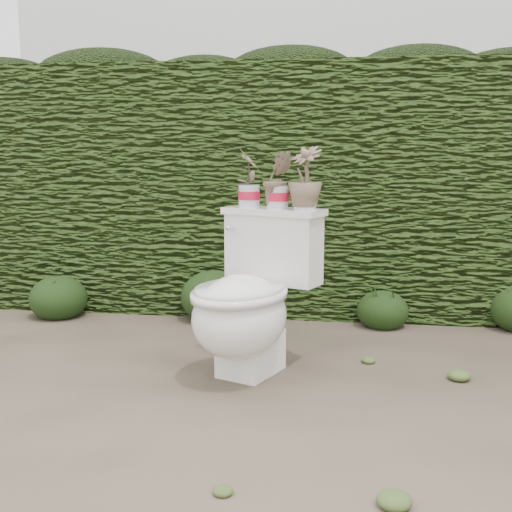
# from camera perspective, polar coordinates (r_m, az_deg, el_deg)

# --- Properties ---
(ground) EXTENTS (60.00, 60.00, 0.00)m
(ground) POSITION_cam_1_polar(r_m,az_deg,el_deg) (3.03, 1.64, -11.03)
(ground) COLOR #6C5C4A
(ground) RESTS_ON ground
(hedge) EXTENTS (8.00, 1.00, 1.60)m
(hedge) POSITION_cam_1_polar(r_m,az_deg,el_deg) (4.44, 4.07, 5.96)
(hedge) COLOR #3A541C
(hedge) RESTS_ON ground
(house_wall) EXTENTS (8.00, 3.50, 4.00)m
(house_wall) POSITION_cam_1_polar(r_m,az_deg,el_deg) (8.88, 10.32, 15.15)
(house_wall) COLOR silver
(house_wall) RESTS_ON ground
(toilet) EXTENTS (0.68, 0.80, 0.78)m
(toilet) POSITION_cam_1_polar(r_m,az_deg,el_deg) (3.02, -0.65, -4.06)
(toilet) COLOR silver
(toilet) RESTS_ON ground
(potted_plant_left) EXTENTS (0.11, 0.15, 0.27)m
(potted_plant_left) POSITION_cam_1_polar(r_m,az_deg,el_deg) (3.22, -0.62, 6.81)
(potted_plant_left) COLOR #237328
(potted_plant_left) RESTS_ON toilet
(potted_plant_center) EXTENTS (0.17, 0.15, 0.26)m
(potted_plant_center) POSITION_cam_1_polar(r_m,az_deg,el_deg) (3.14, 1.94, 6.64)
(potted_plant_center) COLOR #237328
(potted_plant_center) RESTS_ON toilet
(potted_plant_right) EXTENTS (0.22, 0.22, 0.29)m
(potted_plant_right) POSITION_cam_1_polar(r_m,az_deg,el_deg) (3.07, 4.39, 6.79)
(potted_plant_right) COLOR #237328
(potted_plant_right) RESTS_ON toilet
(liriope_clump_1) EXTENTS (0.37, 0.37, 0.29)m
(liriope_clump_1) POSITION_cam_1_polar(r_m,az_deg,el_deg) (4.32, -17.18, -3.26)
(liriope_clump_1) COLOR #213813
(liriope_clump_1) RESTS_ON ground
(liriope_clump_2) EXTENTS (0.43, 0.43, 0.34)m
(liriope_clump_2) POSITION_cam_1_polar(r_m,az_deg,el_deg) (4.07, -3.70, -3.26)
(liriope_clump_2) COLOR #213813
(liriope_clump_2) RESTS_ON ground
(liriope_clump_3) EXTENTS (0.31, 0.31, 0.25)m
(liriope_clump_3) POSITION_cam_1_polar(r_m,az_deg,el_deg) (3.98, 11.20, -4.40)
(liriope_clump_3) COLOR #213813
(liriope_clump_3) RESTS_ON ground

